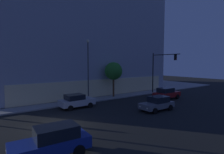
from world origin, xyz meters
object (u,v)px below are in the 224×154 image
car_blue (53,141)px  car_grey (157,103)px  modern_building (64,40)px  car_silver (76,101)px  sidewalk_tree (113,71)px  car_red (167,93)px  street_lamp_sidewalk (88,63)px  traffic_light_far_corner (160,66)px

car_blue → car_grey: (12.92, 3.31, -0.10)m
car_blue → car_grey: car_blue is taller
modern_building → car_silver: bearing=-107.6°
sidewalk_tree → car_silver: size_ratio=1.29×
car_silver → modern_building: bearing=72.4°
sidewalk_tree → car_red: size_ratio=1.22×
street_lamp_sidewalk → car_red: 12.38m
car_blue → modern_building: bearing=67.5°
street_lamp_sidewalk → sidewalk_tree: bearing=7.6°
car_blue → car_silver: bearing=58.6°
modern_building → car_blue: (-12.30, -29.74, -9.66)m
sidewalk_tree → car_grey: 9.74m
car_grey → modern_building: bearing=91.3°
car_red → sidewalk_tree: bearing=134.2°
car_red → car_silver: bearing=166.8°
street_lamp_sidewalk → car_grey: bearing=-63.6°
car_grey → car_red: 7.01m
traffic_light_far_corner → street_lamp_sidewalk: 13.12m
sidewalk_tree → car_grey: size_ratio=1.29×
modern_building → sidewalk_tree: (1.16, -17.28, -6.45)m
sidewalk_tree → car_red: sidewalk_tree is taller
car_silver → car_red: 13.43m
car_blue → car_silver: car_blue is taller
traffic_light_far_corner → car_blue: size_ratio=1.57×
modern_building → car_silver: modern_building is taller
modern_building → car_blue: modern_building is taller
street_lamp_sidewalk → car_blue: (-8.70, -11.82, -4.48)m
sidewalk_tree → traffic_light_far_corner: bearing=-15.8°
modern_building → car_silver: 23.09m
modern_building → car_grey: bearing=-88.7°
street_lamp_sidewalk → car_silver: size_ratio=2.02×
traffic_light_far_corner → car_grey: traffic_light_far_corner is taller
car_blue → traffic_light_far_corner: bearing=25.0°
traffic_light_far_corner → street_lamp_sidewalk: (-13.00, 1.69, 0.51)m
sidewalk_tree → car_blue: size_ratio=1.21×
modern_building → street_lamp_sidewalk: modern_building is taller
traffic_light_far_corner → car_grey: (-8.79, -6.82, -4.07)m
traffic_light_far_corner → car_silver: traffic_light_far_corner is taller
traffic_light_far_corner → car_blue: bearing=-155.0°
modern_building → street_lamp_sidewalk: 18.99m
car_blue → car_red: size_ratio=1.01×
traffic_light_far_corner → car_red: traffic_light_far_corner is taller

